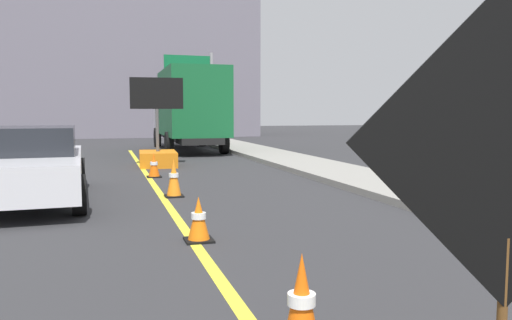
{
  "coord_description": "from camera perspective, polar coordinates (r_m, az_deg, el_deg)",
  "views": [
    {
      "loc": [
        -1.07,
        1.21,
        1.66
      ],
      "look_at": [
        0.32,
        5.87,
        1.2
      ],
      "focal_mm": 36.06,
      "sensor_mm": 36.0,
      "label": 1
    }
  ],
  "objects": [
    {
      "name": "far_building_block",
      "position": [
        36.72,
        -15.37,
        10.05
      ],
      "size": [
        18.78,
        6.22,
        9.58
      ],
      "primitive_type": "cube",
      "color": "slate",
      "rests_on": "ground"
    },
    {
      "name": "traffic_cone_curbside",
      "position": [
        13.29,
        -11.25,
        -0.59
      ],
      "size": [
        0.36,
        0.36,
        0.62
      ],
      "color": "black",
      "rests_on": "ground"
    },
    {
      "name": "pickup_car",
      "position": [
        10.39,
        -23.86,
        -0.42
      ],
      "size": [
        2.11,
        4.87,
        1.38
      ],
      "color": "silver",
      "rests_on": "ground"
    },
    {
      "name": "traffic_cone_far_lane",
      "position": [
        10.17,
        -9.11,
        -1.99
      ],
      "size": [
        0.36,
        0.36,
        0.75
      ],
      "color": "black",
      "rests_on": "ground"
    },
    {
      "name": "roadwork_sign",
      "position": [
        2.74,
        26.37,
        0.9
      ],
      "size": [
        1.62,
        0.28,
        2.33
      ],
      "color": "#593819",
      "rests_on": "ground"
    },
    {
      "name": "traffic_cone_mid_lane",
      "position": [
        6.67,
        -6.38,
        -6.57
      ],
      "size": [
        0.36,
        0.36,
        0.58
      ],
      "color": "black",
      "rests_on": "ground"
    },
    {
      "name": "traffic_cone_near_sign",
      "position": [
        3.58,
        5.07,
        -15.97
      ],
      "size": [
        0.36,
        0.36,
        0.73
      ],
      "color": "black",
      "rests_on": "ground"
    },
    {
      "name": "arrow_board_trailer",
      "position": [
        16.09,
        -10.85,
        1.06
      ],
      "size": [
        1.6,
        1.86,
        2.7
      ],
      "color": "orange",
      "rests_on": "ground"
    },
    {
      "name": "box_truck",
      "position": [
        22.21,
        -7.48,
        5.74
      ],
      "size": [
        2.49,
        7.58,
        3.38
      ],
      "color": "black",
      "rests_on": "ground"
    },
    {
      "name": "lane_center_stripe",
      "position": [
        5.18,
        -3.89,
        -13.27
      ],
      "size": [
        0.14,
        36.0,
        0.01
      ],
      "primitive_type": "cube",
      "color": "yellow",
      "rests_on": "ground"
    },
    {
      "name": "highway_guide_sign",
      "position": [
        29.44,
        -6.43,
        8.75
      ],
      "size": [
        2.79,
        0.27,
        5.0
      ],
      "color": "gray",
      "rests_on": "ground"
    }
  ]
}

